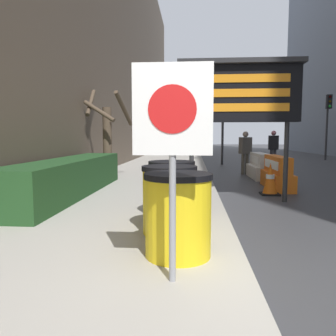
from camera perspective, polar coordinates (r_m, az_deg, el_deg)
ground_plane at (r=3.22m, az=15.15°, el=-20.91°), size 120.00×120.00×0.00m
sidewalk_left at (r=3.41m, az=-20.36°, el=-18.07°), size 3.84×56.00×0.16m
hedge_strip at (r=7.49m, az=-16.61°, el=-1.47°), size 0.90×5.19×0.78m
bare_tree at (r=10.24m, az=-10.58°, el=5.90°), size 1.34×1.21×2.76m
barrel_drum_foreground at (r=3.49m, az=1.76°, el=-8.11°), size 0.72×0.72×0.89m
barrel_drum_middle at (r=4.31m, az=0.25°, el=-5.50°), size 0.72×0.72×0.89m
barrel_drum_back at (r=5.12m, az=0.63°, el=-3.75°), size 0.72×0.72×0.89m
warning_sign at (r=2.77m, az=0.78°, el=7.11°), size 0.68×0.08×1.88m
message_board at (r=7.37m, az=12.37°, el=12.61°), size 2.67×0.36×3.05m
jersey_barrier_orange_near at (r=9.48m, az=18.47°, el=-1.04°), size 0.54×1.82×0.90m
jersey_barrier_white at (r=11.74m, az=15.70°, el=0.16°), size 0.62×1.90×0.86m
traffic_cone_near at (r=8.41m, az=17.36°, el=-1.86°), size 0.44×0.44×0.79m
traffic_cone_mid at (r=14.32m, az=16.09°, el=0.77°), size 0.35×0.35×0.62m
traffic_light_near_curb at (r=16.97m, az=9.59°, el=11.46°), size 0.28×0.44×4.47m
traffic_light_far_side at (r=22.32m, az=26.11°, el=8.61°), size 0.28×0.45×3.95m
pedestrian_worker at (r=12.65m, az=13.30°, el=3.21°), size 0.49×0.41×1.62m
pedestrian_passerby at (r=16.16m, az=17.87°, el=3.73°), size 0.48×0.32×1.71m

